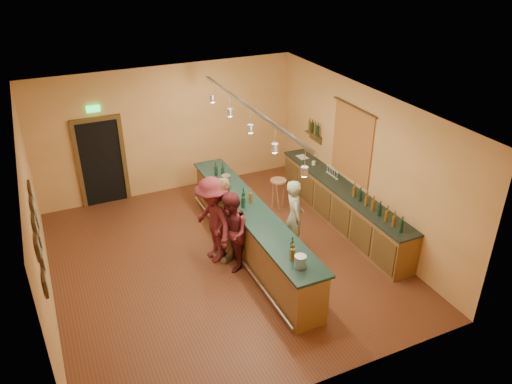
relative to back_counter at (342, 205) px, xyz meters
name	(u,v)px	position (x,y,z in m)	size (l,w,h in m)	color
floor	(223,260)	(-2.97, -0.18, -0.49)	(7.00, 7.00, 0.00)	#562B18
ceiling	(217,109)	(-2.97, -0.18, 2.71)	(6.50, 7.00, 0.02)	silver
wall_back	(169,130)	(-2.97, 3.32, 1.11)	(6.50, 0.02, 3.20)	#B68944
wall_front	(314,302)	(-2.97, -3.68, 1.11)	(6.50, 0.02, 3.20)	#B68944
wall_left	(36,229)	(-6.22, -0.18, 1.11)	(0.02, 7.00, 3.20)	#B68944
wall_right	(362,161)	(0.28, -0.18, 1.11)	(0.02, 7.00, 3.20)	#B68944
doorway	(101,160)	(-4.67, 3.30, 0.64)	(1.15, 0.09, 2.48)	black
tapestry	(352,144)	(0.26, 0.22, 1.36)	(0.03, 1.40, 1.60)	#A93321
bottle_shelf	(314,130)	(0.20, 1.72, 1.18)	(0.17, 0.55, 0.54)	#493415
picture_grid	(37,233)	(-6.18, -0.93, 1.46)	(0.06, 2.20, 0.70)	#382111
back_counter	(342,205)	(0.00, 0.00, 0.00)	(0.60, 4.55, 1.27)	brown
tasting_bar	(251,228)	(-2.33, -0.18, 0.12)	(0.73, 5.10, 1.38)	brown
pendant_track	(250,116)	(-2.33, -0.18, 2.50)	(0.11, 4.60, 0.50)	silver
bartender	(294,217)	(-1.49, -0.46, 0.32)	(0.59, 0.39, 1.62)	gray
customer_a	(231,232)	(-2.88, -0.47, 0.33)	(0.79, 0.62, 1.64)	#59191E
customer_b	(224,219)	(-2.88, -0.09, 0.42)	(1.06, 0.44, 1.81)	#997A51
customer_c	(213,220)	(-3.09, -0.05, 0.42)	(1.18, 0.68, 1.82)	#59191E
bar_stool	(278,185)	(-1.00, 1.23, 0.15)	(0.38, 0.38, 0.78)	#8C5B3F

